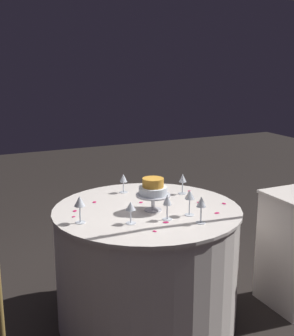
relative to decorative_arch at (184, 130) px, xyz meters
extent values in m
plane|color=black|center=(0.00, -0.46, -1.38)|extent=(12.00, 12.00, 0.00)
sphere|color=#F9EAB2|center=(1.00, 0.00, -0.87)|extent=(0.02, 0.02, 0.02)
cylinder|color=silver|center=(0.00, -0.46, -0.99)|extent=(1.20, 1.20, 0.78)
cylinder|color=silver|center=(0.00, -0.46, -0.59)|extent=(1.22, 1.22, 0.02)
cylinder|color=silver|center=(-0.02, -0.41, -0.58)|extent=(0.11, 0.11, 0.01)
cylinder|color=silver|center=(-0.02, -0.41, -0.53)|extent=(0.02, 0.02, 0.09)
cylinder|color=silver|center=(-0.02, -0.41, -0.48)|extent=(0.22, 0.22, 0.01)
cylinder|color=white|center=(-0.02, -0.41, -0.45)|extent=(0.18, 0.18, 0.05)
cylinder|color=gold|center=(-0.02, -0.41, -0.40)|extent=(0.14, 0.14, 0.06)
cylinder|color=silver|center=(-0.18, -0.08, -0.58)|extent=(0.06, 0.06, 0.00)
cylinder|color=silver|center=(-0.18, -0.08, -0.53)|extent=(0.01, 0.01, 0.10)
cone|color=silver|center=(-0.18, -0.08, -0.45)|extent=(0.06, 0.06, 0.06)
cylinder|color=silver|center=(0.20, -0.25, -0.58)|extent=(0.06, 0.06, 0.00)
cylinder|color=silver|center=(0.20, -0.25, -0.54)|extent=(0.01, 0.01, 0.08)
cone|color=silver|center=(0.20, -0.25, -0.47)|extent=(0.06, 0.06, 0.05)
cylinder|color=silver|center=(0.47, -0.39, -0.58)|extent=(0.06, 0.06, 0.00)
cylinder|color=silver|center=(0.47, -0.39, -0.53)|extent=(0.01, 0.01, 0.10)
cone|color=silver|center=(0.47, -0.39, -0.45)|extent=(0.07, 0.07, 0.06)
cylinder|color=silver|center=(-0.18, -0.23, -0.58)|extent=(0.06, 0.06, 0.00)
cylinder|color=silver|center=(-0.18, -0.23, -0.53)|extent=(0.01, 0.01, 0.10)
cone|color=silver|center=(-0.18, -0.23, -0.45)|extent=(0.06, 0.06, 0.06)
cylinder|color=silver|center=(-0.01, -0.86, -0.58)|extent=(0.06, 0.06, 0.00)
cylinder|color=silver|center=(-0.01, -0.86, -0.54)|extent=(0.01, 0.01, 0.08)
cone|color=silver|center=(-0.01, -0.86, -0.47)|extent=(0.05, 0.05, 0.06)
cylinder|color=silver|center=(-0.37, -0.65, -0.58)|extent=(0.06, 0.06, 0.00)
cylinder|color=silver|center=(-0.37, -0.65, -0.54)|extent=(0.01, 0.01, 0.08)
cone|color=silver|center=(-0.37, -0.65, -0.46)|extent=(0.05, 0.05, 0.06)
cylinder|color=silver|center=(-0.02, -0.22, -0.58)|extent=(0.06, 0.06, 0.00)
cylinder|color=silver|center=(-0.02, -0.22, -0.53)|extent=(0.01, 0.01, 0.09)
cone|color=silver|center=(-0.02, -0.22, -0.45)|extent=(0.05, 0.05, 0.07)
ellipsoid|color=#C61951|center=(0.01, -0.18, -0.58)|extent=(0.04, 0.04, 0.00)
ellipsoid|color=#C61951|center=(-0.45, -0.68, -0.58)|extent=(0.03, 0.02, 0.00)
ellipsoid|color=#C61951|center=(0.44, -0.61, -0.58)|extent=(0.04, 0.04, 0.00)
ellipsoid|color=#C61951|center=(-0.36, -0.19, -0.58)|extent=(0.04, 0.03, 0.00)
ellipsoid|color=#C61951|center=(-0.37, -0.42, -0.58)|extent=(0.04, 0.04, 0.00)
ellipsoid|color=#C61951|center=(-0.51, -0.33, -0.58)|extent=(0.03, 0.04, 0.00)
ellipsoid|color=#C61951|center=(0.48, -0.51, -0.58)|extent=(0.03, 0.02, 0.00)
ellipsoid|color=#C61951|center=(-0.02, -0.59, -0.58)|extent=(0.04, 0.04, 0.00)
ellipsoid|color=#C61951|center=(0.13, -0.08, -0.58)|extent=(0.03, 0.03, 0.00)
ellipsoid|color=#C61951|center=(0.27, -0.73, -0.58)|extent=(0.04, 0.04, 0.00)
camera|label=1|loc=(1.20, 2.08, 0.38)|focal=48.81mm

